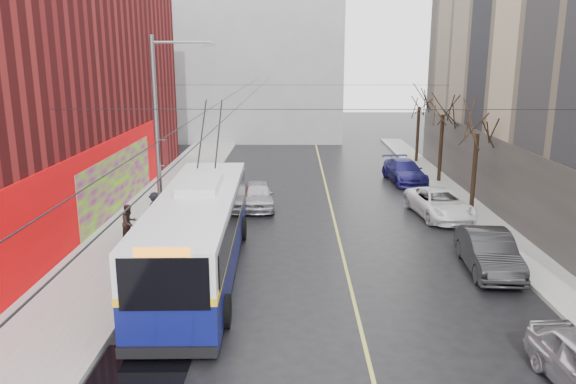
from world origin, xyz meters
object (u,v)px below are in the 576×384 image
object	(u,v)px
tree_near	(478,119)
tree_far	(420,96)
parked_car_c	(440,203)
pedestrian_a	(155,213)
tree_mid	(444,102)
following_car	(258,195)
pedestrian_b	(129,223)
parked_car_b	(489,252)
pedestrian_c	(155,209)
streetlight_pole	(161,138)
trolleybus	(198,232)
parked_car_d	(404,171)

from	to	relation	value
tree_near	tree_far	size ratio (longest dim) A/B	0.97
parked_car_c	pedestrian_a	distance (m)	14.37
tree_far	pedestrian_a	world-z (taller)	tree_far
tree_far	parked_car_c	xyz separation A→B (m)	(-2.00, -15.06, -4.43)
tree_mid	following_car	world-z (taller)	tree_mid
pedestrian_a	pedestrian_b	bearing A→B (deg)	152.95
parked_car_b	pedestrian_c	size ratio (longest dim) A/B	2.89
streetlight_pole	tree_near	size ratio (longest dim) A/B	1.41
tree_near	following_car	distance (m)	12.33
pedestrian_c	trolleybus	bearing A→B (deg)	162.16
parked_car_d	following_car	world-z (taller)	parked_car_d
parked_car_d	pedestrian_b	size ratio (longest dim) A/B	3.01
parked_car_d	streetlight_pole	bearing A→B (deg)	-140.75
parked_car_b	trolleybus	bearing A→B (deg)	-173.62
tree_near	tree_mid	bearing A→B (deg)	90.00
following_car	tree_mid	bearing A→B (deg)	23.52
streetlight_pole	parked_car_c	xyz separation A→B (m)	(13.14, 4.94, -4.13)
parked_car_c	parked_car_d	xyz separation A→B (m)	(-0.25, 8.25, 0.02)
trolleybus	parked_car_d	size ratio (longest dim) A/B	2.59
parked_car_c	pedestrian_c	bearing A→B (deg)	-179.38
tree_mid	pedestrian_c	size ratio (longest dim) A/B	4.06
parked_car_b	tree_far	bearing A→B (deg)	88.41
parked_car_c	parked_car_d	distance (m)	8.25
parked_car_d	pedestrian_a	distance (m)	17.81
parked_car_c	following_car	xyz separation A→B (m)	(-9.56, 1.70, 0.01)
streetlight_pole	parked_car_b	xyz separation A→B (m)	(13.13, -2.59, -4.06)
following_car	parked_car_b	bearing A→B (deg)	-49.31
following_car	pedestrian_a	world-z (taller)	pedestrian_a
tree_mid	following_car	bearing A→B (deg)	-151.17
parked_car_b	parked_car_d	world-z (taller)	parked_car_b
tree_mid	parked_car_b	xyz separation A→B (m)	(-2.00, -15.59, -4.47)
tree_near	pedestrian_a	world-z (taller)	tree_near
streetlight_pole	tree_near	xyz separation A→B (m)	(15.14, 6.00, 0.13)
tree_near	following_car	xyz separation A→B (m)	(-11.56, 0.64, -4.25)
pedestrian_a	trolleybus	bearing A→B (deg)	-149.95
trolleybus	pedestrian_a	size ratio (longest dim) A/B	7.43
tree_mid	parked_car_c	size ratio (longest dim) A/B	1.30
tree_near	trolleybus	xyz separation A→B (m)	(-13.16, -9.15, -3.26)
parked_car_b	following_car	bearing A→B (deg)	139.49
parked_car_b	parked_car_d	size ratio (longest dim) A/B	0.94
tree_far	pedestrian_c	size ratio (longest dim) A/B	3.99
trolleybus	pedestrian_b	world-z (taller)	trolleybus
streetlight_pole	tree_near	distance (m)	16.28
parked_car_d	tree_mid	bearing A→B (deg)	-11.31
following_car	pedestrian_c	bearing A→B (deg)	-146.46
parked_car_d	parked_car_b	bearing A→B (deg)	-95.52
pedestrian_b	pedestrian_c	size ratio (longest dim) A/B	1.02
parked_car_d	trolleybus	bearing A→B (deg)	-130.15
parked_car_c	parked_car_d	size ratio (longest dim) A/B	1.02
pedestrian_b	pedestrian_c	bearing A→B (deg)	17.22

